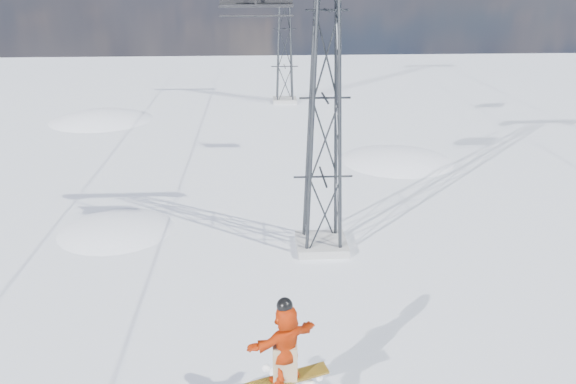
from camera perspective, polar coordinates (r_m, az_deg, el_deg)
The scene contains 3 objects.
snow_terrain at distance 36.80m, azimuth -8.12°, elevation -9.86°, with size 39.00×37.00×22.00m.
lift_tower_near at distance 18.72m, azimuth 3.78°, elevation 9.42°, with size 5.20×1.80×11.43m.
lift_tower_far at distance 43.41m, azimuth -0.35°, elevation 16.19°, with size 5.20×1.80×11.43m.
Camera 1 is at (-1.49, -10.18, 9.29)m, focal length 35.00 mm.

